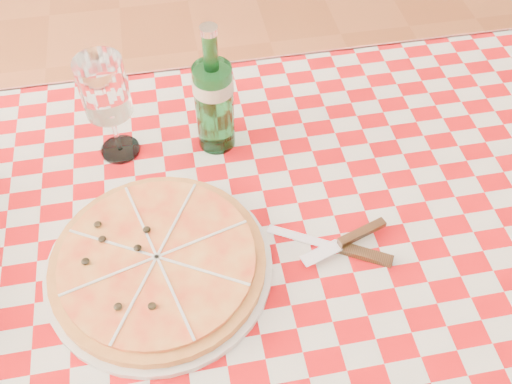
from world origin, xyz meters
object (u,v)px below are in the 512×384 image
Objects in this scene: dining_table at (274,276)px; wine_glass at (110,110)px; pizza_plate at (158,262)px; water_bottle at (213,90)px.

dining_table is 6.11× the size of wine_glass.
dining_table is at bearing 4.14° from pizza_plate.
water_bottle is at bearing 104.01° from dining_table.
water_bottle reaches higher than pizza_plate.
water_bottle is (0.12, 0.25, 0.10)m from pizza_plate.
dining_table is 4.95× the size of water_bottle.
water_bottle is 1.24× the size of wine_glass.
water_bottle is at bearing -3.56° from wine_glass.
wine_glass is at bearing 133.22° from dining_table.
dining_table is at bearing -75.99° from water_bottle.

